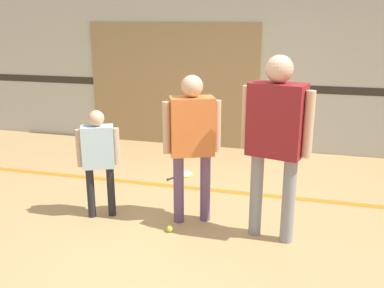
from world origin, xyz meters
TOP-DOWN VIEW (x-y plane):
  - ground_plane at (0.00, 0.00)m, footprint 16.00×16.00m
  - wall_back at (0.00, 2.88)m, footprint 16.00×0.07m
  - wall_panel at (-1.15, 2.82)m, footprint 2.88×0.05m
  - floor_stripe at (0.00, 0.93)m, footprint 14.40×0.10m
  - person_instructor at (-0.09, 0.05)m, footprint 0.55×0.39m
  - person_student_left at (-1.07, -0.09)m, footprint 0.41×0.30m
  - person_student_right at (0.75, -0.10)m, footprint 0.66×0.39m
  - racket_spare_on_floor at (-0.56, 1.36)m, footprint 0.37×0.47m
  - tennis_ball_near_instructor at (-0.24, -0.25)m, footprint 0.07×0.07m
  - tennis_ball_by_spare_racket at (-0.61, 1.37)m, footprint 0.07×0.07m

SIDE VIEW (x-z plane):
  - ground_plane at x=0.00m, z-range 0.00..0.00m
  - floor_stripe at x=0.00m, z-range 0.00..0.01m
  - racket_spare_on_floor at x=-0.56m, z-range -0.01..0.03m
  - tennis_ball_near_instructor at x=-0.24m, z-range 0.00..0.07m
  - tennis_ball_by_spare_racket at x=-0.61m, z-range 0.00..0.07m
  - person_student_left at x=-1.07m, z-range 0.14..1.32m
  - person_instructor at x=-0.09m, z-range 0.18..1.74m
  - wall_panel at x=-1.15m, z-range 0.00..2.02m
  - person_student_right at x=0.75m, z-range 0.21..1.99m
  - wall_back at x=0.00m, z-range 0.00..3.20m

